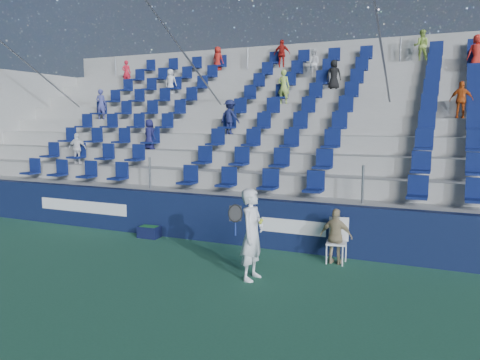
# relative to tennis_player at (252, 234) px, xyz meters

# --- Properties ---
(ground) EXTENTS (70.00, 70.00, 0.00)m
(ground) POSITION_rel_tennis_player_xyz_m (-1.36, -0.81, -0.91)
(ground) COLOR #296046
(ground) RESTS_ON ground
(sponsor_wall) EXTENTS (24.00, 0.32, 1.20)m
(sponsor_wall) POSITION_rel_tennis_player_xyz_m (-1.36, 2.34, -0.31)
(sponsor_wall) COLOR #111A3E
(sponsor_wall) RESTS_ON ground
(grandstand) EXTENTS (24.00, 8.17, 6.63)m
(grandstand) POSITION_rel_tennis_player_xyz_m (-1.36, 7.43, 1.22)
(grandstand) COLOR #9F9F9A
(grandstand) RESTS_ON ground
(tennis_player) EXTENTS (0.69, 0.68, 1.82)m
(tennis_player) POSITION_rel_tennis_player_xyz_m (0.00, 0.00, 0.00)
(tennis_player) COLOR silver
(tennis_player) RESTS_ON ground
(line_judge_chair) EXTENTS (0.50, 0.52, 0.99)m
(line_judge_chair) POSITION_rel_tennis_player_xyz_m (1.29, 1.85, -0.34)
(line_judge_chair) COLOR white
(line_judge_chair) RESTS_ON ground
(line_judge) EXTENTS (0.74, 0.34, 1.23)m
(line_judge) POSITION_rel_tennis_player_xyz_m (1.29, 1.69, -0.30)
(line_judge) COLOR tan
(line_judge) RESTS_ON ground
(ball_bin) EXTENTS (0.59, 0.41, 0.32)m
(ball_bin) POSITION_rel_tennis_player_xyz_m (-3.83, 1.94, -0.74)
(ball_bin) COLOR black
(ball_bin) RESTS_ON ground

